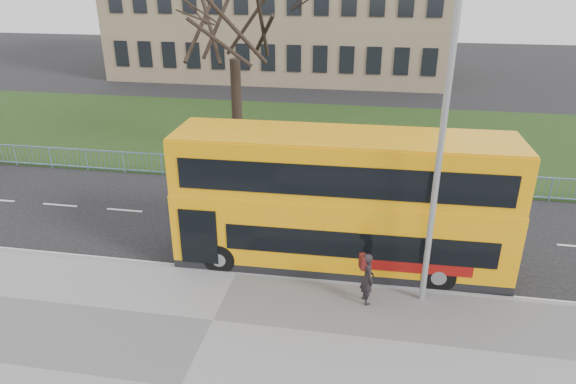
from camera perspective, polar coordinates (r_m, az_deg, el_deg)
The scene contains 8 objects.
ground at distance 18.73m, azimuth -4.50°, elevation -6.66°, with size 120.00×120.00×0.00m, color black.
kerb at distance 17.42m, azimuth -5.75°, elevation -8.99°, with size 80.00×0.20×0.14m, color gray.
grass_verge at distance 31.65m, azimuth 1.81°, elevation 6.38°, with size 80.00×15.40×0.08m, color #203513.
guard_railing at distance 24.30m, azimuth -0.77°, elevation 2.22°, with size 40.00×0.12×1.10m, color #7198C8, non-canonical shape.
bare_tree at distance 26.82m, azimuth -6.02°, elevation 16.56°, with size 8.54×8.54×12.20m, color black, non-canonical shape.
yellow_bus at distance 16.95m, azimuth 5.97°, elevation -0.77°, with size 11.01×2.82×4.59m.
pedestrian at distance 15.66m, azimuth 8.81°, elevation -9.45°, with size 0.61×0.40×1.66m, color black.
street_lamp at distance 14.39m, azimuth 16.18°, elevation 5.08°, with size 1.91×0.40×9.04m.
Camera 1 is at (4.20, -15.63, 9.43)m, focal length 32.00 mm.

